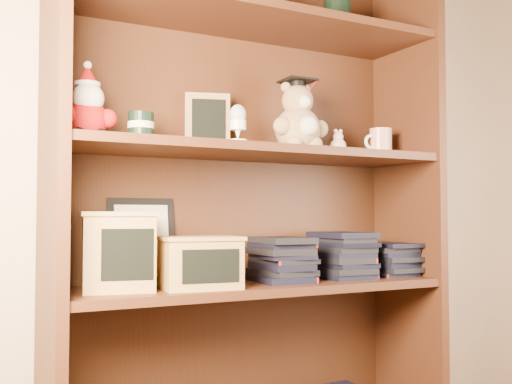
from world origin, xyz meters
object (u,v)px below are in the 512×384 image
Objects in this scene: teacher_mug at (380,142)px; treats_box at (118,251)px; bookcase at (248,206)px; grad_teddy_bear at (299,123)px.

teacher_mug is 0.95m from treats_box.
bookcase is 15.26× the size of teacher_mug.
bookcase is 0.30m from grad_teddy_bear.
teacher_mug is at bearing 0.06° from treats_box.
treats_box is at bearing -179.94° from teacher_mug.
teacher_mug is at bearing 1.23° from grad_teddy_bear.
bookcase reaches higher than treats_box.
bookcase reaches higher than teacher_mug.
grad_teddy_bear is 1.04× the size of treats_box.
grad_teddy_bear is 2.21× the size of teacher_mug.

